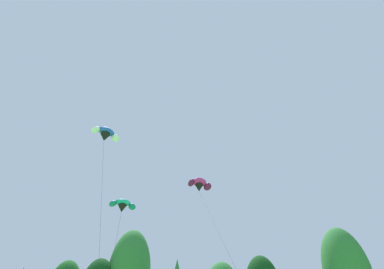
% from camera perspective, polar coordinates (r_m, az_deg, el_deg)
% --- Properties ---
extents(parafoil_kite_high_blue_white, '(9.84, 13.17, 21.20)m').
position_cam_1_polar(parafoil_kite_high_blue_white, '(35.20, -17.21, 0.05)').
color(parafoil_kite_high_blue_white, blue).
extents(parafoil_kite_mid_magenta, '(7.14, 21.98, 18.23)m').
position_cam_1_polar(parafoil_kite_mid_magenta, '(37.43, 1.52, -10.21)').
color(parafoil_kite_mid_magenta, '#D12893').
extents(parafoil_kite_far_teal, '(4.24, 8.57, 10.21)m').
position_cam_1_polar(parafoil_kite_far_teal, '(25.12, -13.99, -13.85)').
color(parafoil_kite_far_teal, teal).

